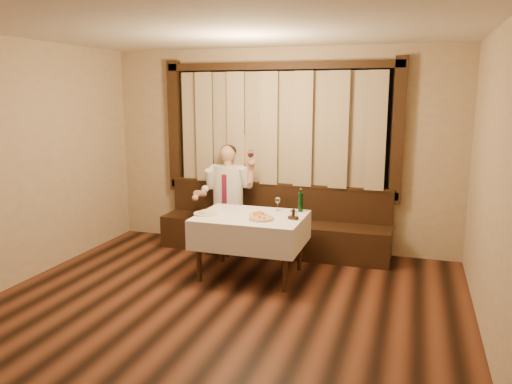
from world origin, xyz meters
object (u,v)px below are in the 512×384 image
(green_bottle, at_px, (301,202))
(pizza, at_px, (261,219))
(banquette, at_px, (274,229))
(cruet_caddy, at_px, (293,216))
(pasta_cream, at_px, (206,211))
(pasta_red, at_px, (259,213))
(dining_table, at_px, (251,224))
(seated_man, at_px, (226,190))

(green_bottle, bearing_deg, pizza, -122.49)
(banquette, xyz_separation_m, pizza, (0.18, -1.19, 0.46))
(banquette, xyz_separation_m, cruet_caddy, (0.53, -1.07, 0.49))
(green_bottle, bearing_deg, pasta_cream, -155.13)
(pizza, relative_size, pasta_red, 1.29)
(pizza, xyz_separation_m, pasta_cream, (-0.71, 0.04, 0.03))
(dining_table, bearing_deg, green_bottle, 34.78)
(banquette, height_order, green_bottle, green_bottle)
(banquette, xyz_separation_m, green_bottle, (0.52, -0.66, 0.57))
(seated_man, bearing_deg, banquette, 7.68)
(pizza, xyz_separation_m, green_bottle, (0.34, 0.53, 0.11))
(dining_table, distance_m, cruet_caddy, 0.55)
(banquette, xyz_separation_m, seated_man, (-0.67, -0.09, 0.54))
(pizza, relative_size, pasta_cream, 1.05)
(dining_table, xyz_separation_m, cruet_caddy, (0.53, -0.04, 0.15))
(cruet_caddy, xyz_separation_m, seated_man, (-1.20, 0.98, 0.05))
(dining_table, height_order, cruet_caddy, cruet_caddy)
(pasta_red, distance_m, green_bottle, 0.56)
(pizza, bearing_deg, dining_table, 137.67)
(dining_table, height_order, pasta_cream, pasta_cream)
(pasta_red, bearing_deg, cruet_caddy, -8.89)
(banquette, height_order, seated_man, seated_man)
(dining_table, height_order, seated_man, seated_man)
(pizza, relative_size, seated_man, 0.21)
(pasta_cream, bearing_deg, pizza, -3.40)
(cruet_caddy, bearing_deg, pizza, -146.24)
(pizza, height_order, pasta_cream, pasta_cream)
(pasta_red, bearing_deg, dining_table, -162.95)
(green_bottle, xyz_separation_m, seated_man, (-1.19, 0.57, -0.03))
(pasta_red, height_order, green_bottle, green_bottle)
(pizza, height_order, pasta_red, pasta_red)
(green_bottle, height_order, cruet_caddy, green_bottle)
(dining_table, height_order, pasta_red, pasta_red)
(seated_man, bearing_deg, cruet_caddy, -39.03)
(pasta_red, distance_m, cruet_caddy, 0.45)
(pizza, xyz_separation_m, pasta_red, (-0.10, 0.19, 0.02))
(pizza, distance_m, pasta_red, 0.22)
(banquette, relative_size, pasta_cream, 11.06)
(seated_man, bearing_deg, pasta_red, -49.99)
(pasta_red, bearing_deg, pasta_cream, -166.17)
(pasta_red, relative_size, seated_man, 0.16)
(pasta_red, bearing_deg, seated_man, 130.01)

